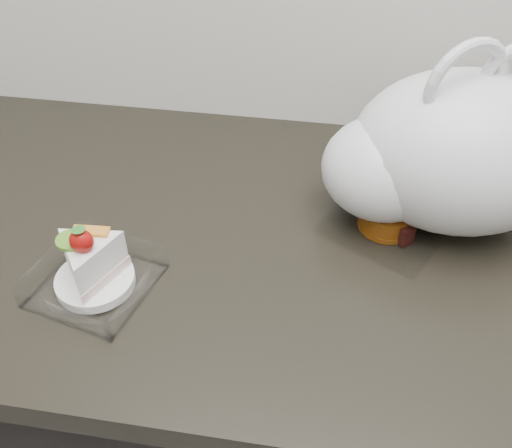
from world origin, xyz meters
TOP-DOWN VIEW (x-y plane):
  - counter at (0.00, 1.69)m, footprint 2.04×0.64m
  - cake_tray at (-0.31, 1.55)m, footprint 0.17×0.17m
  - mooncake_wrap at (0.06, 1.73)m, footprint 0.21×0.21m
  - plastic_bag at (0.13, 1.76)m, footprint 0.39×0.33m

SIDE VIEW (x-z plane):
  - counter at x=0.00m, z-range 0.00..0.90m
  - mooncake_wrap at x=0.06m, z-range 0.90..0.93m
  - cake_tray at x=-0.31m, z-range 0.87..0.98m
  - plastic_bag at x=0.13m, z-range 0.87..1.15m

